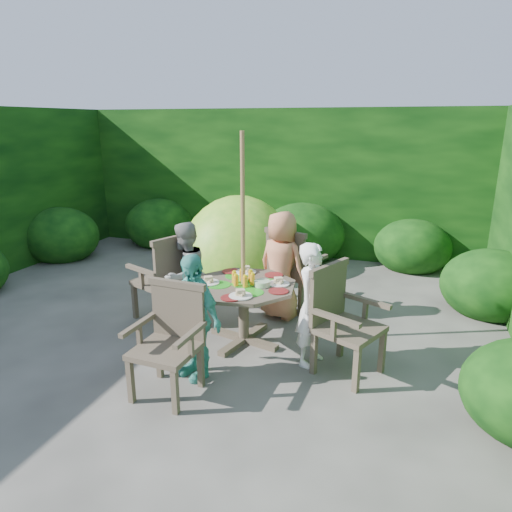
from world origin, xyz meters
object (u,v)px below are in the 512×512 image
(garden_chair_right, at_px, (342,319))
(child_left, at_px, (185,275))
(garden_chair_back, at_px, (292,268))
(child_front, at_px, (194,316))
(parasol_pole, at_px, (243,243))
(child_right, at_px, (313,305))
(child_back, at_px, (281,265))
(dome_tent, at_px, (238,270))
(patio_table, at_px, (244,293))
(garden_chair_front, at_px, (170,338))
(garden_chair_left, at_px, (166,277))

(garden_chair_right, relative_size, child_left, 0.81)
(garden_chair_back, height_order, child_front, child_front)
(garden_chair_back, bearing_deg, child_left, 60.31)
(garden_chair_right, distance_m, child_front, 1.37)
(parasol_pole, xyz_separation_m, garden_chair_right, (1.07, -0.24, -0.58))
(child_right, bearing_deg, child_left, 89.38)
(parasol_pole, height_order, child_front, parasol_pole)
(child_back, bearing_deg, garden_chair_back, -82.07)
(child_front, height_order, dome_tent, dome_tent)
(garden_chair_right, height_order, garden_chair_back, garden_chair_back)
(parasol_pole, bearing_deg, dome_tent, 112.63)
(garden_chair_right, bearing_deg, patio_table, 100.97)
(parasol_pole, bearing_deg, child_right, -13.65)
(child_right, relative_size, child_left, 1.00)
(garden_chair_front, distance_m, child_right, 1.37)
(garden_chair_left, relative_size, child_right, 0.83)
(garden_chair_back, distance_m, child_back, 0.31)
(garden_chair_left, xyz_separation_m, dome_tent, (0.12, 2.02, -0.54))
(garden_chair_back, height_order, dome_tent, dome_tent)
(patio_table, distance_m, garden_chair_front, 1.10)
(child_front, bearing_deg, garden_chair_front, -81.40)
(parasol_pole, height_order, garden_chair_back, parasol_pole)
(garden_chair_back, relative_size, garden_chair_front, 1.08)
(garden_chair_front, distance_m, child_left, 1.36)
(garden_chair_left, xyz_separation_m, garden_chair_back, (1.31, 0.82, -0.00))
(garden_chair_left, relative_size, garden_chair_back, 1.01)
(parasol_pole, relative_size, garden_chair_front, 2.37)
(garden_chair_back, distance_m, child_left, 1.35)
(parasol_pole, relative_size, dome_tent, 0.92)
(garden_chair_left, height_order, child_right, child_right)
(patio_table, distance_m, garden_chair_right, 1.09)
(child_back, distance_m, child_front, 1.60)
(child_left, distance_m, dome_tent, 2.17)
(parasol_pole, distance_m, child_left, 0.94)
(garden_chair_left, bearing_deg, dome_tent, -161.91)
(garden_chair_back, xyz_separation_m, child_front, (-0.44, -1.84, 0.06))
(garden_chair_right, xyz_separation_m, garden_chair_back, (-0.82, 1.31, 0.01))
(child_back, relative_size, dome_tent, 0.54)
(garden_chair_front, xyz_separation_m, child_back, (0.46, 1.84, 0.15))
(child_right, bearing_deg, parasol_pole, 89.38)
(dome_tent, bearing_deg, garden_chair_right, -40.27)
(child_right, height_order, dome_tent, child_right)
(child_left, bearing_deg, parasol_pole, 89.16)
(garden_chair_right, bearing_deg, child_right, 103.21)
(child_back, bearing_deg, child_right, 141.04)
(patio_table, bearing_deg, garden_chair_back, 77.05)
(garden_chair_right, relative_size, garden_chair_front, 1.06)
(parasol_pole, bearing_deg, garden_chair_left, 166.98)
(garden_chair_right, height_order, dome_tent, dome_tent)
(parasol_pole, height_order, child_left, parasol_pole)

